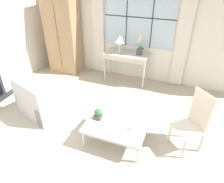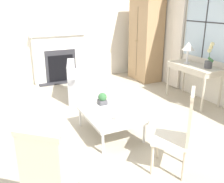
{
  "view_description": "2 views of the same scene",
  "coord_description": "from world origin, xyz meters",
  "px_view_note": "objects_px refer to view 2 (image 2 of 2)",
  "views": [
    {
      "loc": [
        1.28,
        -2.16,
        2.76
      ],
      "look_at": [
        0.13,
        0.76,
        0.8
      ],
      "focal_mm": 32.0,
      "sensor_mm": 36.0,
      "label": 1
    },
    {
      "loc": [
        3.71,
        -1.21,
        2.04
      ],
      "look_at": [
        0.36,
        0.43,
        0.73
      ],
      "focal_mm": 40.0,
      "sensor_mm": 36.0,
      "label": 2
    }
  ],
  "objects_px": {
    "armoire": "(146,39)",
    "side_chair_wooden": "(181,129)",
    "table_lamp": "(188,47)",
    "fireplace": "(59,55)",
    "coffee_table": "(110,114)",
    "potted_orchid": "(209,59)",
    "console_table": "(194,69)",
    "accent_chair_wooden": "(47,177)",
    "pillar_candle": "(117,118)",
    "potted_plant_small": "(102,99)",
    "armchair_upholstered": "(85,86)"
  },
  "relations": [
    {
      "from": "accent_chair_wooden",
      "to": "potted_plant_small",
      "type": "height_order",
      "value": "accent_chair_wooden"
    },
    {
      "from": "armoire",
      "to": "accent_chair_wooden",
      "type": "height_order",
      "value": "armoire"
    },
    {
      "from": "fireplace",
      "to": "pillar_candle",
      "type": "bearing_deg",
      "value": -1.42
    },
    {
      "from": "fireplace",
      "to": "coffee_table",
      "type": "xyz_separation_m",
      "value": [
        3.27,
        -0.06,
        -0.39
      ]
    },
    {
      "from": "fireplace",
      "to": "coffee_table",
      "type": "relative_size",
      "value": 1.98
    },
    {
      "from": "armchair_upholstered",
      "to": "potted_plant_small",
      "type": "bearing_deg",
      "value": -7.53
    },
    {
      "from": "fireplace",
      "to": "coffee_table",
      "type": "distance_m",
      "value": 3.3
    },
    {
      "from": "side_chair_wooden",
      "to": "accent_chair_wooden",
      "type": "distance_m",
      "value": 1.68
    },
    {
      "from": "accent_chair_wooden",
      "to": "potted_plant_small",
      "type": "bearing_deg",
      "value": 142.9
    },
    {
      "from": "console_table",
      "to": "potted_plant_small",
      "type": "xyz_separation_m",
      "value": [
        0.19,
        -2.24,
        -0.24
      ]
    },
    {
      "from": "armoire",
      "to": "table_lamp",
      "type": "bearing_deg",
      "value": -2.27
    },
    {
      "from": "fireplace",
      "to": "table_lamp",
      "type": "distance_m",
      "value": 3.36
    },
    {
      "from": "accent_chair_wooden",
      "to": "coffee_table",
      "type": "relative_size",
      "value": 0.98
    },
    {
      "from": "armchair_upholstered",
      "to": "fireplace",
      "type": "bearing_deg",
      "value": -173.83
    },
    {
      "from": "table_lamp",
      "to": "coffee_table",
      "type": "bearing_deg",
      "value": -71.53
    },
    {
      "from": "coffee_table",
      "to": "fireplace",
      "type": "bearing_deg",
      "value": 179.03
    },
    {
      "from": "armoire",
      "to": "potted_orchid",
      "type": "height_order",
      "value": "armoire"
    },
    {
      "from": "potted_plant_small",
      "to": "armoire",
      "type": "bearing_deg",
      "value": 133.22
    },
    {
      "from": "table_lamp",
      "to": "potted_orchid",
      "type": "bearing_deg",
      "value": 11.89
    },
    {
      "from": "armchair_upholstered",
      "to": "pillar_candle",
      "type": "height_order",
      "value": "armchair_upholstered"
    },
    {
      "from": "fireplace",
      "to": "console_table",
      "type": "relative_size",
      "value": 1.82
    },
    {
      "from": "console_table",
      "to": "potted_plant_small",
      "type": "distance_m",
      "value": 2.26
    },
    {
      "from": "coffee_table",
      "to": "accent_chair_wooden",
      "type": "bearing_deg",
      "value": -42.97
    },
    {
      "from": "table_lamp",
      "to": "coffee_table",
      "type": "relative_size",
      "value": 0.43
    },
    {
      "from": "console_table",
      "to": "potted_orchid",
      "type": "height_order",
      "value": "potted_orchid"
    },
    {
      "from": "accent_chair_wooden",
      "to": "table_lamp",
      "type": "bearing_deg",
      "value": 121.32
    },
    {
      "from": "fireplace",
      "to": "potted_orchid",
      "type": "distance_m",
      "value": 3.8
    },
    {
      "from": "coffee_table",
      "to": "pillar_candle",
      "type": "height_order",
      "value": "pillar_candle"
    },
    {
      "from": "table_lamp",
      "to": "accent_chair_wooden",
      "type": "xyz_separation_m",
      "value": [
        2.15,
        -3.53,
        -0.61
      ]
    },
    {
      "from": "console_table",
      "to": "table_lamp",
      "type": "distance_m",
      "value": 0.49
    },
    {
      "from": "potted_orchid",
      "to": "coffee_table",
      "type": "height_order",
      "value": "potted_orchid"
    },
    {
      "from": "accent_chair_wooden",
      "to": "potted_plant_small",
      "type": "xyz_separation_m",
      "value": [
        -1.77,
        1.34,
        -0.08
      ]
    },
    {
      "from": "table_lamp",
      "to": "side_chair_wooden",
      "type": "distance_m",
      "value": 2.79
    },
    {
      "from": "console_table",
      "to": "coffee_table",
      "type": "bearing_deg",
      "value": -76.29
    },
    {
      "from": "console_table",
      "to": "armchair_upholstered",
      "type": "relative_size",
      "value": 1.03
    },
    {
      "from": "accent_chair_wooden",
      "to": "console_table",
      "type": "bearing_deg",
      "value": 118.68
    },
    {
      "from": "armoire",
      "to": "accent_chair_wooden",
      "type": "xyz_separation_m",
      "value": [
        3.89,
        -3.6,
        -0.57
      ]
    },
    {
      "from": "armchair_upholstered",
      "to": "side_chair_wooden",
      "type": "xyz_separation_m",
      "value": [
        3.03,
        0.15,
        0.3
      ]
    },
    {
      "from": "fireplace",
      "to": "potted_plant_small",
      "type": "height_order",
      "value": "fireplace"
    },
    {
      "from": "armoire",
      "to": "side_chair_wooden",
      "type": "height_order",
      "value": "armoire"
    },
    {
      "from": "coffee_table",
      "to": "side_chair_wooden",
      "type": "bearing_deg",
      "value": 16.04
    },
    {
      "from": "potted_orchid",
      "to": "pillar_candle",
      "type": "distance_m",
      "value": 2.49
    },
    {
      "from": "table_lamp",
      "to": "potted_plant_small",
      "type": "height_order",
      "value": "table_lamp"
    },
    {
      "from": "side_chair_wooden",
      "to": "accent_chair_wooden",
      "type": "xyz_separation_m",
      "value": [
        0.14,
        -1.67,
        -0.02
      ]
    },
    {
      "from": "potted_orchid",
      "to": "side_chair_wooden",
      "type": "height_order",
      "value": "potted_orchid"
    },
    {
      "from": "armoire",
      "to": "potted_orchid",
      "type": "distance_m",
      "value": 2.26
    },
    {
      "from": "armoire",
      "to": "console_table",
      "type": "xyz_separation_m",
      "value": [
        1.93,
        -0.01,
        -0.41
      ]
    },
    {
      "from": "console_table",
      "to": "table_lamp",
      "type": "bearing_deg",
      "value": -163.24
    },
    {
      "from": "console_table",
      "to": "accent_chair_wooden",
      "type": "xyz_separation_m",
      "value": [
        1.96,
        -3.58,
        -0.15
      ]
    },
    {
      "from": "console_table",
      "to": "potted_orchid",
      "type": "distance_m",
      "value": 0.43
    }
  ]
}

